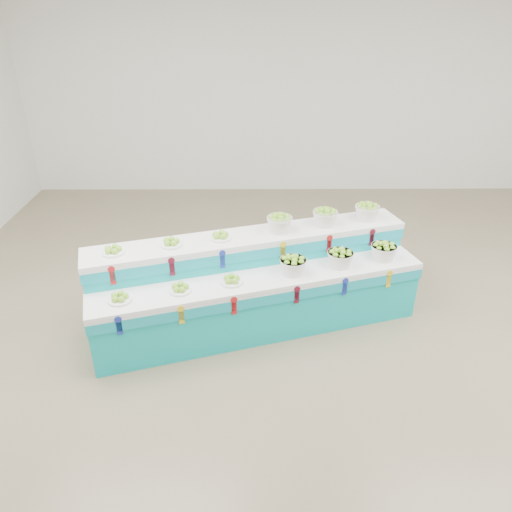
# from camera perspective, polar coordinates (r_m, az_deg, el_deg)

# --- Properties ---
(ground) EXTENTS (10.00, 10.00, 0.00)m
(ground) POSITION_cam_1_polar(r_m,az_deg,el_deg) (5.31, 9.26, -11.62)
(ground) COLOR #72634B
(ground) RESTS_ON ground
(back_wall) EXTENTS (10.00, 0.00, 10.00)m
(back_wall) POSITION_cam_1_polar(r_m,az_deg,el_deg) (9.14, 5.34, 19.66)
(back_wall) COLOR silver
(back_wall) RESTS_ON ground
(display_stand) EXTENTS (3.78, 1.96, 1.02)m
(display_stand) POSITION_cam_1_polar(r_m,az_deg,el_deg) (5.46, -0.00, -3.32)
(display_stand) COLOR #0FAFB3
(display_stand) RESTS_ON ground
(plate_lower_left) EXTENTS (0.29, 0.29, 0.09)m
(plate_lower_left) POSITION_cam_1_polar(r_m,az_deg,el_deg) (4.96, -15.75, -4.67)
(plate_lower_left) COLOR white
(plate_lower_left) RESTS_ON display_stand
(plate_lower_mid) EXTENTS (0.29, 0.29, 0.09)m
(plate_lower_mid) POSITION_cam_1_polar(r_m,az_deg,el_deg) (4.98, -8.91, -3.67)
(plate_lower_mid) COLOR white
(plate_lower_mid) RESTS_ON display_stand
(plate_lower_right) EXTENTS (0.29, 0.29, 0.09)m
(plate_lower_right) POSITION_cam_1_polar(r_m,az_deg,el_deg) (5.07, -2.89, -2.75)
(plate_lower_right) COLOR white
(plate_lower_right) RESTS_ON display_stand
(basket_lower_left) EXTENTS (0.36, 0.36, 0.21)m
(basket_lower_left) POSITION_cam_1_polar(r_m,az_deg,el_deg) (5.22, 4.37, -1.04)
(basket_lower_left) COLOR silver
(basket_lower_left) RESTS_ON display_stand
(basket_lower_mid) EXTENTS (0.36, 0.36, 0.21)m
(basket_lower_mid) POSITION_cam_1_polar(r_m,az_deg,el_deg) (5.43, 9.87, -0.17)
(basket_lower_mid) COLOR silver
(basket_lower_mid) RESTS_ON display_stand
(basket_lower_right) EXTENTS (0.36, 0.36, 0.21)m
(basket_lower_right) POSITION_cam_1_polar(r_m,az_deg,el_deg) (5.67, 14.76, 0.61)
(basket_lower_right) COLOR silver
(basket_lower_right) RESTS_ON display_stand
(plate_upper_left) EXTENTS (0.29, 0.29, 0.09)m
(plate_upper_left) POSITION_cam_1_polar(r_m,az_deg,el_deg) (5.21, -16.46, 0.73)
(plate_upper_left) COLOR white
(plate_upper_left) RESTS_ON display_stand
(plate_upper_mid) EXTENTS (0.29, 0.29, 0.09)m
(plate_upper_mid) POSITION_cam_1_polar(r_m,az_deg,el_deg) (5.23, -9.95, 1.66)
(plate_upper_mid) COLOR white
(plate_upper_mid) RESTS_ON display_stand
(plate_upper_right) EXTENTS (0.29, 0.29, 0.09)m
(plate_upper_right) POSITION_cam_1_polar(r_m,az_deg,el_deg) (5.31, -4.21, 2.45)
(plate_upper_right) COLOR white
(plate_upper_right) RESTS_ON display_stand
(basket_upper_left) EXTENTS (0.36, 0.36, 0.21)m
(basket_upper_left) POSITION_cam_1_polar(r_m,az_deg,el_deg) (5.46, 2.78, 3.95)
(basket_upper_left) COLOR silver
(basket_upper_left) RESTS_ON display_stand
(basket_upper_mid) EXTENTS (0.36, 0.36, 0.21)m
(basket_upper_mid) POSITION_cam_1_polar(r_m,az_deg,el_deg) (5.66, 8.12, 4.61)
(basket_upper_mid) COLOR silver
(basket_upper_mid) RESTS_ON display_stand
(basket_upper_right) EXTENTS (0.36, 0.36, 0.21)m
(basket_upper_right) POSITION_cam_1_polar(r_m,az_deg,el_deg) (5.90, 12.91, 5.16)
(basket_upper_right) COLOR silver
(basket_upper_right) RESTS_ON display_stand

